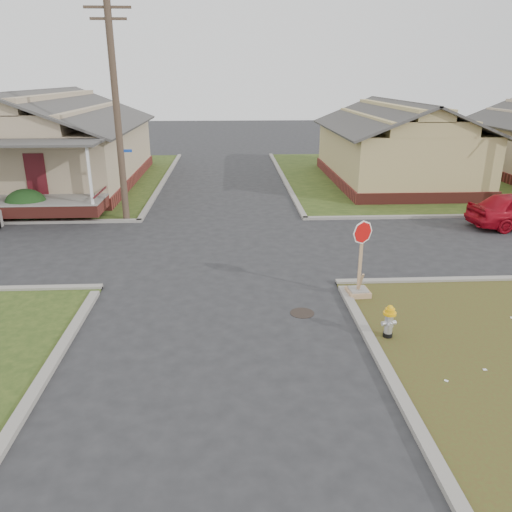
{
  "coord_description": "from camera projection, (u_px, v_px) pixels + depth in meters",
  "views": [
    {
      "loc": [
        0.34,
        -12.37,
        5.96
      ],
      "look_at": [
        1.05,
        1.0,
        1.1
      ],
      "focal_mm": 35.0,
      "sensor_mm": 36.0,
      "label": 1
    }
  ],
  "objects": [
    {
      "name": "manhole",
      "position": [
        302.0,
        313.0,
        13.27
      ],
      "size": [
        0.64,
        0.64,
        0.01
      ],
      "primitive_type": "cylinder",
      "color": "black",
      "rests_on": "ground"
    },
    {
      "name": "ground",
      "position": [
        220.0,
        307.0,
        13.63
      ],
      "size": [
        120.0,
        120.0,
        0.0
      ],
      "primitive_type": "plane",
      "color": "#252527",
      "rests_on": "ground"
    },
    {
      "name": "corner_house",
      "position": [
        45.0,
        145.0,
        28.02
      ],
      "size": [
        10.1,
        15.5,
        5.3
      ],
      "color": "maroon",
      "rests_on": "ground"
    },
    {
      "name": "side_house_yellow",
      "position": [
        396.0,
        145.0,
        28.86
      ],
      "size": [
        7.6,
        11.6,
        4.7
      ],
      "color": "maroon",
      "rests_on": "ground"
    },
    {
      "name": "curbs",
      "position": [
        222.0,
        248.0,
        18.32
      ],
      "size": [
        80.0,
        40.0,
        0.12
      ],
      "primitive_type": null,
      "color": "gray",
      "rests_on": "ground"
    },
    {
      "name": "hedge_right",
      "position": [
        26.0,
        205.0,
        21.68
      ],
      "size": [
        1.61,
        1.32,
        1.23
      ],
      "primitive_type": "ellipsoid",
      "color": "black",
      "rests_on": "verge_far_left"
    },
    {
      "name": "utility_pole",
      "position": [
        117.0,
        109.0,
        20.19
      ],
      "size": [
        1.8,
        0.28,
        9.0
      ],
      "color": "#3F3024",
      "rests_on": "ground"
    },
    {
      "name": "verge_far_left",
      "position": [
        8.0,
        181.0,
        29.88
      ],
      "size": [
        19.0,
        19.0,
        0.05
      ],
      "primitive_type": "cube",
      "color": "#2B3F16",
      "rests_on": "ground"
    },
    {
      "name": "fire_hydrant",
      "position": [
        389.0,
        319.0,
        11.83
      ],
      "size": [
        0.31,
        0.31,
        0.83
      ],
      "rotation": [
        0.0,
        0.0,
        0.17
      ],
      "color": "black",
      "rests_on": "ground"
    },
    {
      "name": "stop_sign",
      "position": [
        359.0,
        279.0,
        14.1
      ],
      "size": [
        0.63,
        0.61,
        2.21
      ],
      "rotation": [
        0.0,
        0.0,
        0.07
      ],
      "color": "#9D7955",
      "rests_on": "ground"
    }
  ]
}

